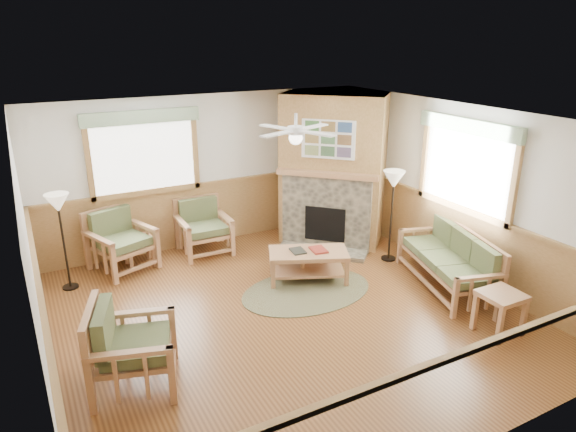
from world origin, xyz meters
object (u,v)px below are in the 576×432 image
coffee_table (308,266)px  floor_lamp_left (64,242)px  sofa (447,260)px  armchair_back_left (121,241)px  end_table_chairs (139,251)px  armchair_back_right (204,227)px  footstool (306,261)px  end_table_sofa (499,313)px  armchair_left (134,345)px  floor_lamp_right (391,216)px

coffee_table → floor_lamp_left: 3.69m
sofa → armchair_back_left: bearing=-108.7°
end_table_chairs → floor_lamp_left: (-1.13, -0.31, 0.51)m
sofa → coffee_table: (-1.75, 1.17, -0.19)m
armchair_back_right → footstool: 1.95m
armchair_back_left → sofa: bearing=-55.6°
sofa → armchair_back_right: size_ratio=2.01×
end_table_chairs → end_table_sofa: bearing=-49.8°
armchair_left → floor_lamp_left: bearing=24.9°
end_table_sofa → floor_lamp_right: bearing=85.1°
armchair_left → floor_lamp_left: 2.83m
floor_lamp_left → floor_lamp_right: size_ratio=0.96×
armchair_back_right → coffee_table: (1.07, -1.80, -0.23)m
sofa → end_table_sofa: sofa is taller
armchair_left → end_table_sofa: bearing=-87.8°
armchair_back_right → floor_lamp_right: 3.23m
sofa → floor_lamp_left: floor_lamp_left is taller
armchair_back_left → end_table_chairs: size_ratio=1.97×
footstool → floor_lamp_right: floor_lamp_right is taller
end_table_chairs → footstool: bearing=-33.6°
armchair_back_right → armchair_left: size_ratio=0.95×
armchair_back_right → armchair_left: bearing=-120.4°
floor_lamp_left → floor_lamp_right: floor_lamp_right is taller
sofa → end_table_sofa: 1.36m
end_table_chairs → sofa: bearing=-36.8°
end_table_sofa → armchair_back_left: bearing=132.2°
armchair_left → coffee_table: armchair_left is taller
sofa → floor_lamp_right: 1.24m
sofa → footstool: sofa is taller
armchair_back_left → coffee_table: armchair_back_left is taller
end_table_sofa → floor_lamp_left: size_ratio=0.38×
armchair_left → end_table_chairs: size_ratio=1.98×
footstool → floor_lamp_left: bearing=160.5°
floor_lamp_right → armchair_back_left: bearing=156.4°
end_table_chairs → floor_lamp_right: size_ratio=0.32×
sofa → armchair_left: (-4.71, -0.14, 0.06)m
armchair_back_right → footstool: bearing=-51.7°
armchair_left → floor_lamp_left: floor_lamp_left is taller
armchair_back_left → floor_lamp_right: bearing=-44.2°
armchair_back_right → footstool: armchair_back_right is taller
armchair_back_right → floor_lamp_right: size_ratio=0.60×
sofa → end_table_chairs: sofa is taller
armchair_left → armchair_back_left: bearing=8.2°
armchair_left → sofa: bearing=-71.2°
armchair_back_left → end_table_chairs: 0.36m
footstool → floor_lamp_left: (-3.44, 1.22, 0.57)m
coffee_table → floor_lamp_left: bearing=-179.8°
floor_lamp_right → end_table_chairs: bearing=155.0°
coffee_table → floor_lamp_right: (1.61, 0.02, 0.55)m
armchair_back_left → end_table_sofa: 5.76m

